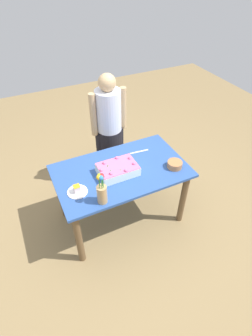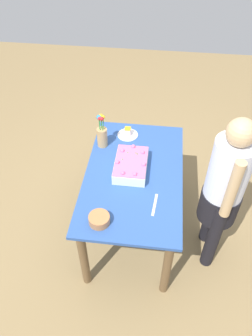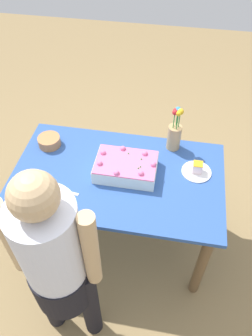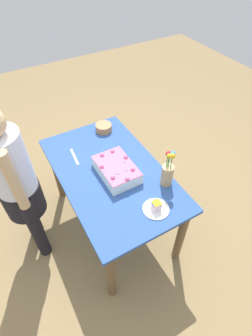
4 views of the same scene
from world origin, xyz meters
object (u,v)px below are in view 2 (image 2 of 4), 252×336
Objects in this scene: fruit_bowl at (99,219)px; person_standing at (224,188)px; cake_knife at (155,205)px; flower_vase at (102,134)px; serving_plate_with_slice at (128,133)px; sheet_cake at (131,165)px.

fruit_bowl is 0.10× the size of person_standing.
cake_knife is 0.66× the size of flower_vase.
cake_knife is (-0.81, -0.31, -0.02)m from serving_plate_with_slice.
person_standing is (0.36, -0.90, 0.06)m from fruit_bowl.
serving_plate_with_slice is at bearing 10.23° from sheet_cake.
cake_knife is 0.15× the size of person_standing.
sheet_cake is 0.41m from flower_vase.
sheet_cake reaches higher than fruit_bowl.
flower_vase is 0.87m from fruit_bowl.
serving_plate_with_slice reaches higher than fruit_bowl.
serving_plate_with_slice is at bearing -39.21° from person_standing.
person_standing is (0.15, -0.51, 0.10)m from cake_knife.
sheet_cake reaches higher than serving_plate_with_slice.
person_standing is (-0.67, -0.82, 0.08)m from serving_plate_with_slice.
person_standing is (-0.50, -1.03, -0.03)m from flower_vase.
fruit_bowl is at bearing 163.86° from sheet_cake.
flower_vase is 1.14m from person_standing.
fruit_bowl is (-1.03, 0.08, 0.01)m from serving_plate_with_slice.
cake_knife is at bearing 16.09° from person_standing.
cake_knife is 0.54m from person_standing.
person_standing reaches higher than cake_knife.
sheet_cake is at bearing -16.28° from person_standing.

